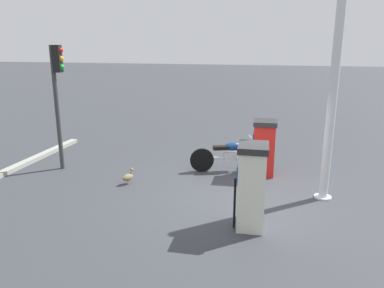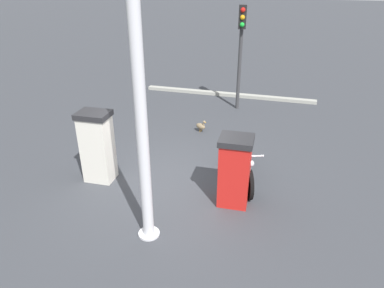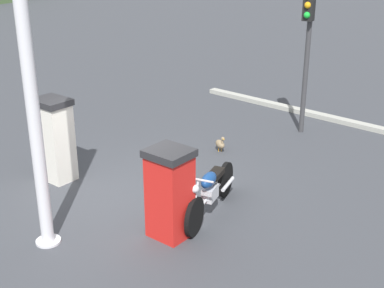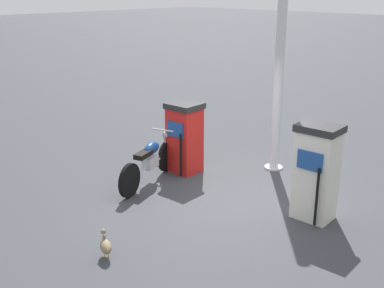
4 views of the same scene
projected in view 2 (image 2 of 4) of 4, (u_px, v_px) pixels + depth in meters
name	position (u px, v px, depth m)	size (l,w,h in m)	color
ground_plane	(170.00, 180.00, 8.34)	(120.00, 120.00, 0.00)	#383A3F
fuel_pump_near	(235.00, 171.00, 7.22)	(0.67, 0.71, 1.52)	red
fuel_pump_far	(97.00, 146.00, 8.03)	(0.61, 0.74, 1.68)	silver
motorcycle_near_pump	(244.00, 162.00, 8.15)	(2.08, 0.88, 0.97)	black
wandering_duck	(201.00, 126.00, 10.73)	(0.29, 0.39, 0.40)	#847051
roadside_traffic_light	(241.00, 40.00, 11.54)	(0.39, 0.28, 3.47)	#38383A
canopy_support_pole	(141.00, 124.00, 5.63)	(0.40, 0.40, 4.66)	silver
road_edge_kerb	(228.00, 94.00, 13.86)	(0.41, 6.64, 0.12)	#9E9E93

